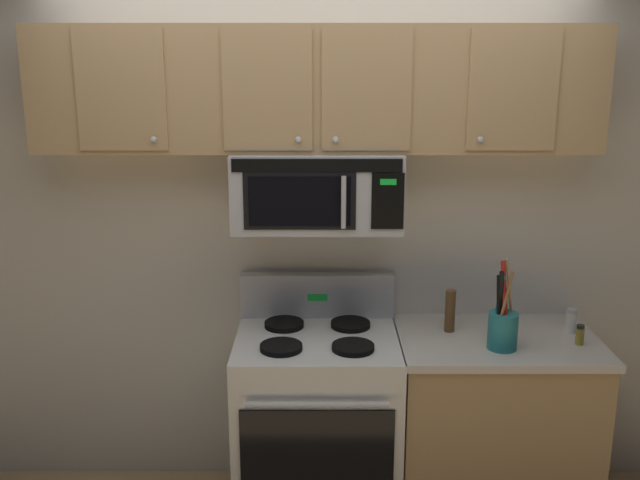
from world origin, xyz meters
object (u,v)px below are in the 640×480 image
Objects in this scene: over_range_microwave at (320,190)px; spice_jar at (583,335)px; stove_range at (320,421)px; pepper_mill at (453,311)px; salt_shaker at (574,322)px; utensil_crock_teal at (506,326)px.

spice_jar is at bearing -9.52° from over_range_microwave.
pepper_mill is at bearing 7.12° from stove_range.
over_range_microwave reaches higher than stove_range.
pepper_mill reaches higher than salt_shaker.
salt_shaker is 1.27× the size of spice_jar.
stove_range is 12.01× the size of spice_jar.
over_range_microwave is 1.36m from spice_jar.
stove_range is 1.47× the size of over_range_microwave.
utensil_crock_teal reaches higher than spice_jar.
utensil_crock_teal is 0.37m from spice_jar.
pepper_mill is at bearing 177.57° from salt_shaker.
pepper_mill is at bearing 163.98° from spice_jar.
over_range_microwave is (-0.00, 0.12, 1.11)m from stove_range.
over_range_microwave reaches higher than salt_shaker.
over_range_microwave reaches higher than spice_jar.
over_range_microwave is at bearing 90.14° from stove_range.
salt_shaker reaches higher than spice_jar.
stove_range is 2.75× the size of utensil_crock_teal.
pepper_mill is at bearing -3.49° from over_range_microwave.
utensil_crock_teal is 0.41m from salt_shaker.
over_range_microwave reaches higher than pepper_mill.
salt_shaker is at bearing 2.61° from stove_range.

